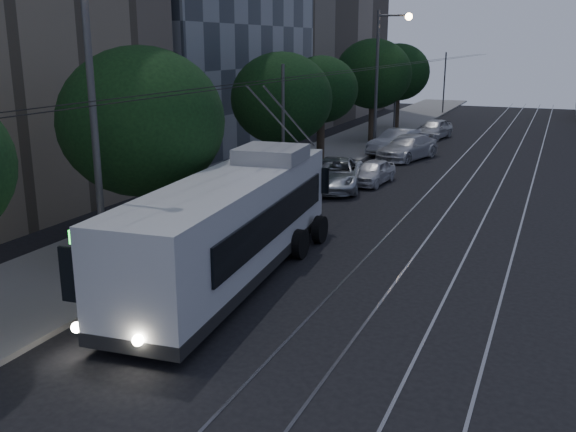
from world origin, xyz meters
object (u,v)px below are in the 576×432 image
(trolleybus, at_px, (233,224))
(car_white_b, at_px, (407,147))
(car_white_a, at_px, (373,172))
(streetlamp_near, at_px, (103,86))
(streetlamp_far, at_px, (383,67))
(car_white_c, at_px, (398,142))
(car_white_d, at_px, (434,129))
(pickup_silver, at_px, (335,174))

(trolleybus, relative_size, car_white_b, 2.39)
(car_white_a, distance_m, streetlamp_near, 17.87)
(car_white_a, height_order, streetlamp_far, streetlamp_far)
(car_white_c, height_order, car_white_d, car_white_c)
(car_white_b, distance_m, streetlamp_near, 25.23)
(trolleybus, distance_m, streetlamp_far, 24.12)
(car_white_a, bearing_deg, pickup_silver, -121.52)
(trolleybus, distance_m, streetlamp_near, 5.37)
(car_white_b, distance_m, streetlamp_far, 5.34)
(car_white_a, xyz_separation_m, car_white_b, (0.00, 7.68, 0.12))
(car_white_c, xyz_separation_m, streetlamp_near, (-1.73, -26.10, 4.98))
(car_white_d, relative_size, streetlamp_near, 0.45)
(car_white_b, bearing_deg, streetlamp_far, 160.61)
(trolleybus, relative_size, streetlamp_far, 1.36)
(trolleybus, relative_size, pickup_silver, 2.30)
(pickup_silver, distance_m, streetlamp_far, 11.99)
(trolleybus, bearing_deg, car_white_a, 84.02)
(car_white_d, bearing_deg, car_white_a, -79.74)
(car_white_c, bearing_deg, streetlamp_near, -73.90)
(car_white_a, bearing_deg, streetlamp_far, 108.62)
(trolleybus, xyz_separation_m, car_white_d, (0.04, 31.62, -0.92))
(trolleybus, xyz_separation_m, car_white_a, (0.20, 14.53, -1.04))
(car_white_c, relative_size, streetlamp_far, 0.54)
(car_white_b, height_order, streetlamp_near, streetlamp_near)
(car_white_a, xyz_separation_m, car_white_c, (-0.97, 9.21, 0.18))
(car_white_b, bearing_deg, pickup_silver, -81.29)
(streetlamp_far, bearing_deg, streetlamp_near, -91.29)
(trolleybus, bearing_deg, car_white_d, 84.74)
(car_white_d, bearing_deg, streetlamp_near, -84.54)
(car_white_a, bearing_deg, streetlamp_near, -93.28)
(pickup_silver, height_order, streetlamp_near, streetlamp_near)
(car_white_a, xyz_separation_m, streetlamp_near, (-2.69, -16.89, 5.16))
(trolleybus, distance_m, car_white_c, 23.76)
(car_white_c, bearing_deg, streetlamp_far, -161.06)
(car_white_b, height_order, car_white_d, car_white_b)
(car_white_b, bearing_deg, trolleybus, -73.60)
(trolleybus, bearing_deg, streetlamp_far, 89.39)
(trolleybus, relative_size, streetlamp_near, 1.26)
(streetlamp_near, height_order, streetlamp_far, streetlamp_near)
(car_white_c, bearing_deg, trolleybus, -68.26)
(car_white_c, distance_m, streetlamp_near, 26.63)
(pickup_silver, height_order, streetlamp_far, streetlamp_far)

